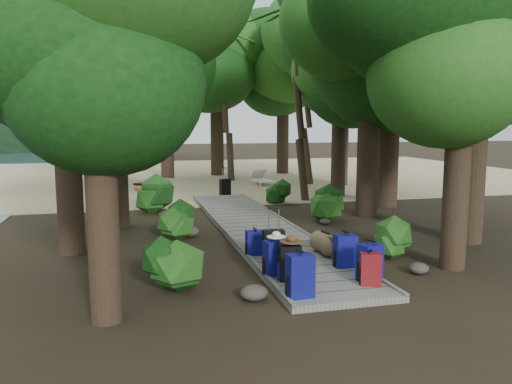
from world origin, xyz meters
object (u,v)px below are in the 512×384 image
object	(u,v)px
kayak	(138,185)
duffel_right_khaki	(325,243)
backpack_left_b	(290,261)
backpack_left_d	(255,241)
backpack_right_a	(371,267)
sun_lounger	(263,178)
backpack_left_a	(300,273)
backpack_right_c	(345,249)
backpack_left_c	(275,256)
suitcase_on_boardwalk	(274,246)
lone_suitcase_on_sand	(225,187)
backpack_right_d	(336,246)
backpack_right_b	(370,260)

from	to	relation	value
kayak	duffel_right_khaki	bearing A→B (deg)	-76.84
backpack_left_b	backpack_left_d	distance (m)	1.86
backpack_right_a	sun_lounger	distance (m)	15.08
sun_lounger	kayak	bearing A→B (deg)	175.10
backpack_left_a	kayak	size ratio (longest dim) A/B	0.22
backpack_right_c	backpack_left_c	bearing A→B (deg)	-171.71
backpack_right_a	duffel_right_khaki	size ratio (longest dim) A/B	0.96
backpack_left_d	backpack_left_b	bearing A→B (deg)	-84.03
backpack_left_b	suitcase_on_boardwalk	bearing A→B (deg)	91.68
backpack_left_b	backpack_left_c	bearing A→B (deg)	117.69
backpack_left_a	sun_lounger	bearing A→B (deg)	73.98
backpack_right_a	lone_suitcase_on_sand	world-z (taller)	backpack_right_a
backpack_left_d	backpack_right_a	size ratio (longest dim) A/B	0.91
backpack_right_c	backpack_right_d	size ratio (longest dim) A/B	1.46
backpack_left_a	duffel_right_khaki	world-z (taller)	backpack_left_a
backpack_left_c	backpack_left_d	size ratio (longest dim) A/B	1.25
backpack_right_b	backpack_right_d	bearing A→B (deg)	68.43
backpack_left_a	backpack_right_d	world-z (taller)	backpack_left_a
backpack_right_c	duffel_right_khaki	distance (m)	1.06
duffel_right_khaki	backpack_left_a	bearing A→B (deg)	-127.78
backpack_right_c	lone_suitcase_on_sand	size ratio (longest dim) A/B	1.07
backpack_right_a	backpack_left_d	bearing A→B (deg)	139.32
backpack_right_b	backpack_right_c	xyz separation A→B (m)	(-0.05, 0.92, -0.02)
backpack_right_b	sun_lounger	world-z (taller)	backpack_right_b
kayak	backpack_left_c	bearing A→B (deg)	-84.18
backpack_left_c	kayak	distance (m)	13.89
backpack_left_c	suitcase_on_boardwalk	size ratio (longest dim) A/B	1.08
backpack_left_a	backpack_left_d	xyz separation A→B (m)	(-0.06, 2.72, -0.10)
backpack_left_a	backpack_left_c	world-z (taller)	backpack_left_a
backpack_right_c	suitcase_on_boardwalk	distance (m)	1.41
backpack_left_b	sun_lounger	size ratio (longest dim) A/B	0.34
backpack_right_c	backpack_right_b	bearing A→B (deg)	-84.69
suitcase_on_boardwalk	lone_suitcase_on_sand	distance (m)	10.34
backpack_right_d	kayak	size ratio (longest dim) A/B	0.13
backpack_left_b	lone_suitcase_on_sand	size ratio (longest dim) A/B	1.09
backpack_left_b	backpack_left_c	world-z (taller)	backpack_left_b
backpack_right_a	backpack_right_c	xyz separation A→B (m)	(0.04, 1.13, 0.04)
suitcase_on_boardwalk	sun_lounger	bearing A→B (deg)	77.47
backpack_left_b	backpack_right_d	bearing A→B (deg)	44.59
backpack_left_c	backpack_left_d	distance (m)	1.48
backpack_right_c	lone_suitcase_on_sand	distance (m)	10.93
backpack_right_a	sun_lounger	bearing A→B (deg)	100.88
backpack_left_d	lone_suitcase_on_sand	world-z (taller)	backpack_left_d
backpack_left_c	backpack_left_b	bearing A→B (deg)	-77.21
backpack_left_c	backpack_right_a	world-z (taller)	backpack_left_c
duffel_right_khaki	suitcase_on_boardwalk	distance (m)	1.35
duffel_right_khaki	suitcase_on_boardwalk	size ratio (longest dim) A/B	0.98
backpack_right_c	backpack_left_b	bearing A→B (deg)	-155.60
backpack_left_a	duffel_right_khaki	distance (m)	2.85
backpack_left_b	kayak	world-z (taller)	backpack_left_b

